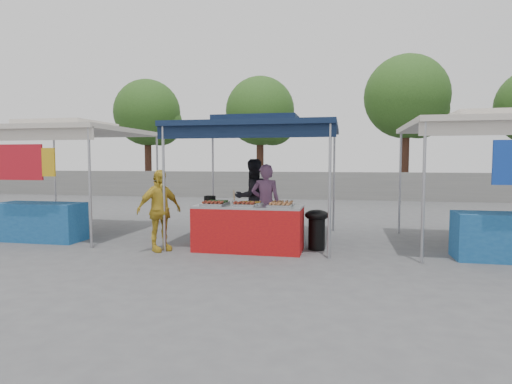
% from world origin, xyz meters
% --- Properties ---
extents(ground_plane, '(80.00, 80.00, 0.00)m').
position_xyz_m(ground_plane, '(0.00, 0.00, 0.00)').
color(ground_plane, '#4E4E50').
extents(back_wall, '(40.00, 0.25, 1.20)m').
position_xyz_m(back_wall, '(0.00, 11.00, 0.60)').
color(back_wall, slate).
rests_on(back_wall, ground_plane).
extents(main_canopy, '(3.20, 3.20, 2.57)m').
position_xyz_m(main_canopy, '(0.00, 0.97, 2.37)').
color(main_canopy, '#A3A4AA').
rests_on(main_canopy, ground_plane).
extents(neighbor_stall_left, '(3.20, 3.20, 2.57)m').
position_xyz_m(neighbor_stall_left, '(-4.50, 0.57, 1.60)').
color(neighbor_stall_left, '#A3A4AA').
rests_on(neighbor_stall_left, ground_plane).
extents(neighbor_stall_right, '(3.20, 3.20, 2.57)m').
position_xyz_m(neighbor_stall_right, '(4.50, 0.57, 1.60)').
color(neighbor_stall_right, '#A3A4AA').
rests_on(neighbor_stall_right, ground_plane).
extents(tree_0, '(3.53, 3.48, 5.97)m').
position_xyz_m(tree_0, '(-8.37, 13.45, 4.08)').
color(tree_0, '#381F15').
rests_on(tree_0, ground_plane).
extents(tree_1, '(3.48, 3.41, 5.87)m').
position_xyz_m(tree_1, '(-2.26, 13.33, 4.01)').
color(tree_1, '#381F15').
rests_on(tree_1, ground_plane).
extents(tree_2, '(3.77, 3.76, 6.46)m').
position_xyz_m(tree_2, '(4.59, 12.76, 4.42)').
color(tree_2, '#381F15').
rests_on(tree_2, ground_plane).
extents(vendor_table, '(2.00, 0.80, 0.85)m').
position_xyz_m(vendor_table, '(0.00, -0.10, 0.43)').
color(vendor_table, '#A91113').
rests_on(vendor_table, ground_plane).
extents(food_tray_fl, '(0.42, 0.30, 0.07)m').
position_xyz_m(food_tray_fl, '(-0.62, -0.34, 0.88)').
color(food_tray_fl, '#AEAEB2').
rests_on(food_tray_fl, vendor_table).
extents(food_tray_fm, '(0.42, 0.30, 0.07)m').
position_xyz_m(food_tray_fm, '(-0.03, -0.32, 0.88)').
color(food_tray_fm, '#AEAEB2').
rests_on(food_tray_fm, vendor_table).
extents(food_tray_fr, '(0.42, 0.30, 0.07)m').
position_xyz_m(food_tray_fr, '(0.62, -0.34, 0.88)').
color(food_tray_fr, '#AEAEB2').
rests_on(food_tray_fr, vendor_table).
extents(food_tray_bl, '(0.42, 0.30, 0.07)m').
position_xyz_m(food_tray_bl, '(-0.62, -0.02, 0.88)').
color(food_tray_bl, '#AEAEB2').
rests_on(food_tray_bl, vendor_table).
extents(food_tray_bm, '(0.42, 0.30, 0.07)m').
position_xyz_m(food_tray_bm, '(0.02, 0.00, 0.88)').
color(food_tray_bm, '#AEAEB2').
rests_on(food_tray_bm, vendor_table).
extents(food_tray_br, '(0.42, 0.30, 0.07)m').
position_xyz_m(food_tray_br, '(0.63, -0.01, 0.88)').
color(food_tray_br, '#AEAEB2').
rests_on(food_tray_br, vendor_table).
extents(cooking_pot, '(0.23, 0.23, 0.13)m').
position_xyz_m(cooking_pot, '(-0.86, 0.25, 0.92)').
color(cooking_pot, black).
rests_on(cooking_pot, vendor_table).
extents(skewer_cup, '(0.08, 0.08, 0.10)m').
position_xyz_m(skewer_cup, '(-0.25, -0.21, 0.90)').
color(skewer_cup, '#A3A4AA').
rests_on(skewer_cup, vendor_table).
extents(wok_burner, '(0.45, 0.45, 0.76)m').
position_xyz_m(wok_burner, '(1.24, 0.24, 0.45)').
color(wok_burner, black).
rests_on(wok_burner, ground_plane).
extents(crate_left, '(0.48, 0.34, 0.29)m').
position_xyz_m(crate_left, '(-0.38, 0.45, 0.14)').
color(crate_left, navy).
rests_on(crate_left, ground_plane).
extents(crate_right, '(0.55, 0.39, 0.33)m').
position_xyz_m(crate_right, '(0.29, 0.58, 0.17)').
color(crate_right, navy).
rests_on(crate_right, ground_plane).
extents(crate_stacked, '(0.51, 0.36, 0.31)m').
position_xyz_m(crate_stacked, '(0.29, 0.58, 0.48)').
color(crate_stacked, navy).
rests_on(crate_stacked, crate_right).
extents(vendor_woman, '(0.62, 0.44, 1.61)m').
position_xyz_m(vendor_woman, '(0.17, 0.74, 0.81)').
color(vendor_woman, '#784C70').
rests_on(vendor_woman, ground_plane).
extents(helper_man, '(1.06, 1.02, 1.72)m').
position_xyz_m(helper_man, '(-0.28, 1.54, 0.86)').
color(helper_man, black).
rests_on(helper_man, ground_plane).
extents(customer_person, '(0.83, 0.93, 1.52)m').
position_xyz_m(customer_person, '(-1.62, -0.46, 0.76)').
color(customer_person, gold).
rests_on(customer_person, ground_plane).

